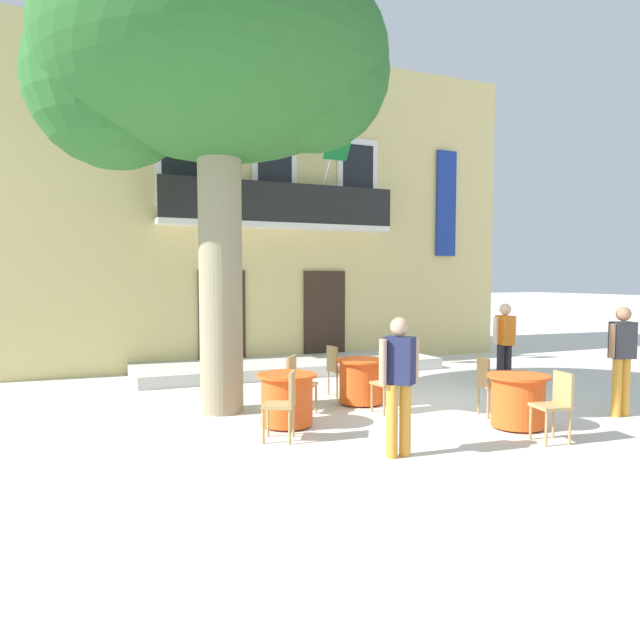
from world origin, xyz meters
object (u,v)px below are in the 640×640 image
at_px(pedestrian_near_entrance, 505,341).
at_px(pedestrian_by_tree, 399,378).
at_px(cafe_table_front, 287,399).
at_px(cafe_table_middle, 361,381).
at_px(cafe_chair_middle_1, 391,379).
at_px(plane_tree, 212,64).
at_px(cafe_chair_near_tree_1, 489,382).
at_px(cafe_table_near_tree, 518,401).
at_px(pedestrian_mid_plaza, 622,355).
at_px(cafe_chair_near_tree_0, 556,402).
at_px(cafe_chair_front_1, 298,381).
at_px(cafe_chair_front_0, 284,401).
at_px(cafe_chair_middle_0, 337,367).

relative_size(pedestrian_near_entrance, pedestrian_by_tree, 0.98).
bearing_deg(cafe_table_front, pedestrian_near_entrance, 12.40).
height_order(cafe_table_middle, cafe_chair_middle_1, cafe_chair_middle_1).
bearing_deg(plane_tree, cafe_chair_near_tree_1, -27.19).
bearing_deg(pedestrian_by_tree, plane_tree, 114.20).
bearing_deg(cafe_chair_near_tree_1, cafe_table_near_tree, -97.94).
xyz_separation_m(cafe_chair_middle_1, pedestrian_mid_plaza, (3.11, -1.63, 0.43)).
distance_m(cafe_chair_near_tree_0, cafe_chair_front_1, 3.73).
height_order(cafe_chair_near_tree_0, cafe_chair_front_0, same).
distance_m(cafe_chair_near_tree_1, cafe_chair_middle_0, 2.75).
xyz_separation_m(cafe_chair_near_tree_1, cafe_chair_front_1, (-2.66, 1.27, 0.00)).
distance_m(cafe_table_middle, pedestrian_by_tree, 3.00).
relative_size(cafe_table_middle, pedestrian_near_entrance, 0.53).
height_order(cafe_chair_near_tree_1, cafe_chair_front_0, same).
bearing_deg(cafe_chair_middle_1, cafe_table_near_tree, -53.36).
height_order(cafe_chair_middle_0, pedestrian_near_entrance, pedestrian_near_entrance).
relative_size(cafe_chair_front_0, pedestrian_by_tree, 0.55).
bearing_deg(cafe_table_front, cafe_chair_middle_0, 46.59).
bearing_deg(cafe_table_middle, cafe_chair_middle_0, 97.33).
height_order(cafe_table_near_tree, cafe_chair_front_0, cafe_chair_front_0).
distance_m(cafe_chair_near_tree_1, cafe_table_front, 3.15).
xyz_separation_m(plane_tree, pedestrian_by_tree, (1.43, -3.19, -4.44)).
bearing_deg(cafe_chair_near_tree_0, cafe_chair_middle_1, 115.55).
relative_size(cafe_table_near_tree, cafe_chair_front_0, 0.95).
distance_m(plane_tree, cafe_table_middle, 5.54).
bearing_deg(cafe_chair_middle_0, pedestrian_mid_plaza, -42.96).
distance_m(cafe_table_near_tree, pedestrian_near_entrance, 3.12).
xyz_separation_m(cafe_table_near_tree, pedestrian_by_tree, (-2.25, -0.50, 0.55)).
bearing_deg(cafe_chair_front_1, cafe_chair_middle_1, -18.08).
height_order(cafe_chair_near_tree_1, cafe_table_middle, cafe_chair_near_tree_1).
bearing_deg(cafe_table_middle, cafe_chair_near_tree_0, -67.73).
bearing_deg(plane_tree, cafe_chair_near_tree_0, -43.50).
xyz_separation_m(cafe_chair_front_0, pedestrian_mid_plaza, (5.21, -0.76, 0.43)).
bearing_deg(cafe_chair_middle_1, cafe_table_middle, 101.07).
bearing_deg(cafe_table_front, pedestrian_by_tree, -69.07).
height_order(cafe_chair_middle_1, pedestrian_near_entrance, pedestrian_near_entrance).
distance_m(cafe_table_near_tree, pedestrian_mid_plaza, 2.03).
distance_m(cafe_chair_near_tree_0, cafe_table_front, 3.62).
bearing_deg(cafe_chair_near_tree_1, pedestrian_near_entrance, 44.19).
xyz_separation_m(cafe_table_front, cafe_chair_front_0, (-0.29, -0.69, 0.14)).
bearing_deg(cafe_chair_front_0, pedestrian_near_entrance, 18.93).
bearing_deg(pedestrian_near_entrance, cafe_table_middle, -177.33).
bearing_deg(cafe_chair_front_0, cafe_chair_middle_1, 22.43).
distance_m(cafe_chair_near_tree_0, cafe_chair_near_tree_1, 1.51).
relative_size(cafe_table_near_tree, cafe_chair_middle_0, 0.95).
height_order(cafe_table_near_tree, cafe_chair_front_1, cafe_chair_front_1).
xyz_separation_m(cafe_chair_middle_0, cafe_chair_front_1, (-1.16, -1.03, 0.00)).
bearing_deg(pedestrian_mid_plaza, cafe_chair_near_tree_1, 156.07).
bearing_deg(plane_tree, cafe_table_middle, -9.40).
distance_m(cafe_table_front, pedestrian_by_tree, 2.09).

